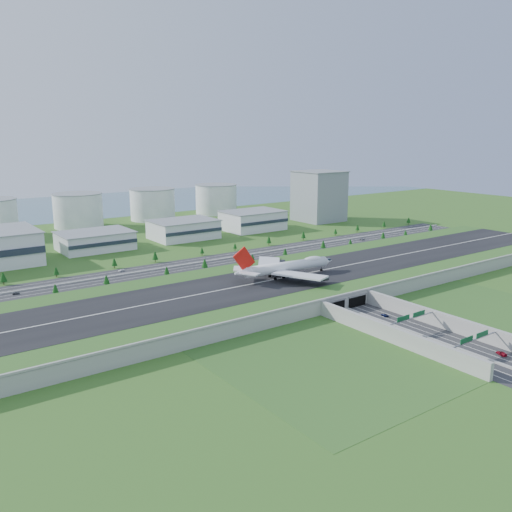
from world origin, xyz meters
TOP-DOWN VIEW (x-y plane):
  - ground at (0.00, 0.00)m, footprint 1200.00×1200.00m
  - airfield_deck at (0.00, -0.09)m, footprint 520.00×100.00m
  - underpass_road at (0.00, -99.42)m, footprint 38.80×120.40m
  - sign_gantry_near at (0.00, -95.04)m, footprint 38.70×0.70m
  - sign_gantry_far at (0.00, -130.04)m, footprint 38.70×0.70m
  - north_expressway at (0.00, 95.00)m, footprint 560.00×36.00m
  - tree_row at (14.45, 95.05)m, footprint 505.52×48.66m
  - hangar_mid_a at (-60.00, 190.00)m, footprint 58.00×42.00m
  - hangar_mid_b at (25.00, 190.00)m, footprint 58.00×42.00m
  - hangar_mid_c at (105.00, 190.00)m, footprint 58.00×42.00m
  - office_tower at (200.00, 195.00)m, footprint 46.00×46.00m
  - fuel_tank_b at (-35.00, 310.00)m, footprint 50.00×50.00m
  - fuel_tank_c at (50.00, 310.00)m, footprint 50.00×50.00m
  - fuel_tank_d at (135.00, 310.00)m, footprint 50.00×50.00m
  - bay_water at (0.00, 480.00)m, footprint 1200.00×260.00m
  - boeing_747 at (-2.47, 1.81)m, footprint 74.56×70.17m
  - car_0 at (-7.37, -75.11)m, footprint 3.07×5.17m
  - car_1 at (-9.03, -119.22)m, footprint 1.41×4.00m
  - car_2 at (7.95, -71.41)m, footprint 2.88×5.03m
  - car_3 at (10.14, -137.72)m, footprint 4.29×6.26m
  - car_4 at (-145.95, 89.32)m, footprint 4.68×2.30m
  - car_5 at (31.22, 102.57)m, footprint 5.41×3.49m
  - car_6 at (155.52, 84.91)m, footprint 6.27×3.73m
  - car_7 at (-71.30, 105.41)m, footprint 4.97×2.82m

SIDE VIEW (x-z plane):
  - ground at x=0.00m, z-range 0.00..0.00m
  - bay_water at x=0.00m, z-range 0.00..0.06m
  - north_expressway at x=0.00m, z-range 0.00..0.12m
  - car_1 at x=-9.03m, z-range 0.12..1.44m
  - car_2 at x=7.95m, z-range 0.12..1.44m
  - car_7 at x=-71.30m, z-range 0.12..1.48m
  - car_4 at x=-145.95m, z-range 0.12..1.66m
  - car_6 at x=155.52m, z-range 0.12..1.75m
  - car_0 at x=-7.37m, z-range 0.12..1.77m
  - car_3 at x=10.14m, z-range 0.12..1.80m
  - car_5 at x=31.22m, z-range 0.12..1.80m
  - underpass_road at x=0.00m, z-range -0.57..7.43m
  - airfield_deck at x=0.00m, z-range -0.48..8.72m
  - tree_row at x=14.45m, z-range 0.57..8.93m
  - sign_gantry_near at x=0.00m, z-range 2.05..11.85m
  - sign_gantry_far at x=0.00m, z-range 2.05..11.85m
  - hangar_mid_a at x=-60.00m, z-range 0.00..15.00m
  - hangar_mid_b at x=25.00m, z-range 0.00..17.00m
  - hangar_mid_c at x=105.00m, z-range 0.00..19.00m
  - boeing_747 at x=-2.47m, z-range 2.98..26.05m
  - fuel_tank_b at x=-35.00m, z-range 0.00..35.00m
  - fuel_tank_c at x=50.00m, z-range 0.00..35.00m
  - fuel_tank_d at x=135.00m, z-range 0.00..35.00m
  - office_tower at x=200.00m, z-range 0.00..55.00m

